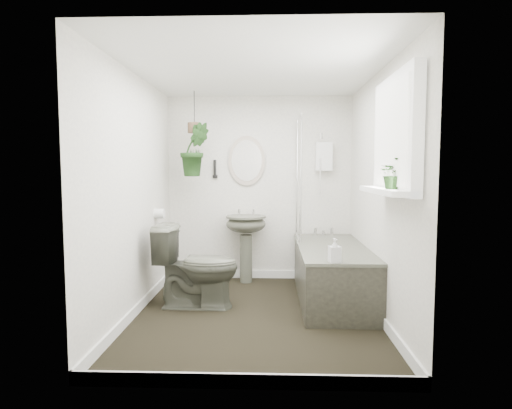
{
  "coord_description": "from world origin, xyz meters",
  "views": [
    {
      "loc": [
        0.14,
        -4.0,
        1.39
      ],
      "look_at": [
        0.0,
        0.15,
        1.05
      ],
      "focal_mm": 30.0,
      "sensor_mm": 36.0,
      "label": 1
    }
  ],
  "objects": [
    {
      "name": "hanging_plant",
      "position": [
        -0.75,
        1.02,
        1.62
      ],
      "size": [
        0.42,
        0.38,
        0.62
      ],
      "primitive_type": "imported",
      "rotation": [
        0.0,
        0.0,
        0.37
      ],
      "color": "black",
      "rests_on": "ceiling"
    },
    {
      "name": "window_sill",
      "position": [
        1.02,
        -0.7,
        1.23
      ],
      "size": [
        0.18,
        1.0,
        0.04
      ],
      "primitive_type": "cube",
      "color": "white",
      "rests_on": "wall_right"
    },
    {
      "name": "bath_screen",
      "position": [
        0.47,
        0.99,
        1.28
      ],
      "size": [
        0.04,
        0.72,
        1.4
      ],
      "primitive_type": null,
      "color": "silver",
      "rests_on": "bathtub"
    },
    {
      "name": "floor",
      "position": [
        0.0,
        0.0,
        -0.01
      ],
      "size": [
        2.3,
        2.8,
        0.02
      ],
      "primitive_type": "cube",
      "color": "black",
      "rests_on": "ground"
    },
    {
      "name": "wall_right",
      "position": [
        1.16,
        0.0,
        1.15
      ],
      "size": [
        0.02,
        2.8,
        2.3
      ],
      "primitive_type": "cube",
      "color": "white",
      "rests_on": "ground"
    },
    {
      "name": "pedestal_sink",
      "position": [
        -0.16,
        1.19,
        0.42
      ],
      "size": [
        0.53,
        0.47,
        0.83
      ],
      "primitive_type": null,
      "rotation": [
        0.0,
        0.0,
        0.11
      ],
      "color": "#4A4C3F",
      "rests_on": "floor"
    },
    {
      "name": "oval_mirror",
      "position": [
        -0.16,
        1.37,
        1.5
      ],
      "size": [
        0.46,
        0.03,
        0.62
      ],
      "primitive_type": "ellipsoid",
      "color": "#BAA996",
      "rests_on": "wall_back"
    },
    {
      "name": "toilet_roll_holder",
      "position": [
        -1.1,
        0.7,
        0.9
      ],
      "size": [
        0.11,
        0.11,
        0.11
      ],
      "primitive_type": "cylinder",
      "rotation": [
        0.0,
        1.57,
        0.0
      ],
      "color": "white",
      "rests_on": "wall_left"
    },
    {
      "name": "wall_front",
      "position": [
        0.0,
        -1.41,
        1.15
      ],
      "size": [
        2.3,
        0.02,
        2.3
      ],
      "primitive_type": "cube",
      "color": "white",
      "rests_on": "ground"
    },
    {
      "name": "ceiling",
      "position": [
        0.0,
        0.0,
        2.31
      ],
      "size": [
        2.3,
        2.8,
        0.02
      ],
      "primitive_type": "cube",
      "color": "white",
      "rests_on": "ground"
    },
    {
      "name": "soap_bottle",
      "position": [
        0.7,
        -0.29,
        0.69
      ],
      "size": [
        0.11,
        0.11,
        0.21
      ],
      "primitive_type": "imported",
      "rotation": [
        0.0,
        0.0,
        0.19
      ],
      "color": "black",
      "rests_on": "bathtub"
    },
    {
      "name": "window_recess",
      "position": [
        1.09,
        -0.7,
        1.65
      ],
      "size": [
        0.08,
        1.0,
        0.9
      ],
      "primitive_type": "cube",
      "color": "white",
      "rests_on": "wall_right"
    },
    {
      "name": "toilet",
      "position": [
        -0.6,
        0.23,
        0.42
      ],
      "size": [
        0.84,
        0.5,
        0.84
      ],
      "primitive_type": "imported",
      "rotation": [
        0.0,
        0.0,
        1.54
      ],
      "color": "#4A4C3F",
      "rests_on": "floor"
    },
    {
      "name": "bathtub",
      "position": [
        0.8,
        0.5,
        0.29
      ],
      "size": [
        0.72,
        1.72,
        0.58
      ],
      "primitive_type": null,
      "color": "#4A4C3F",
      "rests_on": "floor"
    },
    {
      "name": "wall_sconce",
      "position": [
        -0.56,
        1.36,
        1.4
      ],
      "size": [
        0.04,
        0.04,
        0.22
      ],
      "primitive_type": "cylinder",
      "color": "black",
      "rests_on": "wall_back"
    },
    {
      "name": "hanging_pot",
      "position": [
        -0.75,
        1.02,
        1.88
      ],
      "size": [
        0.16,
        0.16,
        0.12
      ],
      "primitive_type": "cylinder",
      "color": "brown",
      "rests_on": "ceiling"
    },
    {
      "name": "window_blinds",
      "position": [
        1.04,
        -0.7,
        1.65
      ],
      "size": [
        0.01,
        0.86,
        0.76
      ],
      "primitive_type": "cube",
      "color": "white",
      "rests_on": "wall_right"
    },
    {
      "name": "wall_left",
      "position": [
        -1.16,
        0.0,
        1.15
      ],
      "size": [
        0.02,
        2.8,
        2.3
      ],
      "primitive_type": "cube",
      "color": "white",
      "rests_on": "ground"
    },
    {
      "name": "sill_plant",
      "position": [
        1.03,
        -0.88,
        1.36
      ],
      "size": [
        0.21,
        0.18,
        0.23
      ],
      "primitive_type": "imported",
      "rotation": [
        0.0,
        0.0,
        0.03
      ],
      "color": "black",
      "rests_on": "window_sill"
    },
    {
      "name": "wall_back",
      "position": [
        0.0,
        1.41,
        1.15
      ],
      "size": [
        2.3,
        0.02,
        2.3
      ],
      "primitive_type": "cube",
      "color": "white",
      "rests_on": "ground"
    },
    {
      "name": "shower_box",
      "position": [
        0.8,
        1.34,
        1.55
      ],
      "size": [
        0.2,
        0.1,
        0.35
      ],
      "primitive_type": "cube",
      "color": "white",
      "rests_on": "wall_back"
    },
    {
      "name": "skirting",
      "position": [
        0.0,
        0.0,
        0.05
      ],
      "size": [
        2.3,
        2.8,
        0.1
      ],
      "primitive_type": "cube",
      "color": "white",
      "rests_on": "floor"
    }
  ]
}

